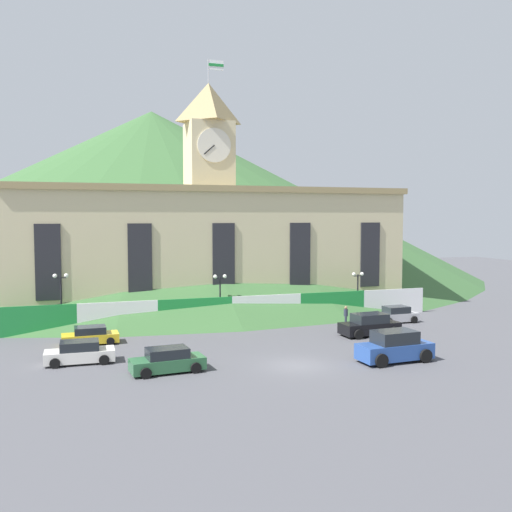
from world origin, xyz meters
TOP-DOWN VIEW (x-y plane):
  - ground_plane at (0.00, 0.00)m, footprint 160.00×160.00m
  - civic_building at (0.00, 23.92)m, footprint 39.84×11.92m
  - banner_fence at (0.00, 15.33)m, footprint 40.33×0.12m
  - hillside_backdrop at (0.00, 65.71)m, footprint 108.18×108.18m
  - street_lamp_left at (-14.67, 16.03)m, footprint 1.26×0.36m
  - street_lamp_center at (-0.93, 16.03)m, footprint 1.26×0.36m
  - street_lamp_right at (13.15, 16.03)m, footprint 1.26×0.36m
  - car_black_suv at (9.36, 6.95)m, footprint 4.99×2.56m
  - car_white_taxi at (-13.44, 5.11)m, footprint 4.54×2.20m
  - car_yellow_coupe at (-12.56, 10.85)m, footprint 4.22×2.16m
  - car_green_wagon at (-8.26, 1.07)m, footprint 4.74×2.44m
  - car_blue_van at (6.70, -1.08)m, footprint 5.20×2.60m
  - car_silver_hatch at (14.54, 11.23)m, footprint 3.95×2.10m
  - pedestrian at (9.57, 11.59)m, footprint 0.50×0.50m

SIDE VIEW (x-z plane):
  - ground_plane at x=0.00m, z-range 0.00..0.00m
  - car_yellow_coupe at x=-12.56m, z-range -0.05..1.30m
  - car_silver_hatch at x=14.54m, z-range -0.06..1.44m
  - car_white_taxi at x=-13.44m, z-range -0.06..1.44m
  - car_green_wagon at x=-8.26m, z-range -0.06..1.49m
  - car_black_suv at x=9.36m, z-range -0.07..1.73m
  - pedestrian at x=9.57m, z-range 0.08..1.78m
  - car_blue_van at x=6.70m, z-range -0.09..2.01m
  - banner_fence at x=0.00m, z-range 0.00..2.49m
  - street_lamp_right at x=13.15m, z-range 1.03..5.27m
  - street_lamp_center at x=-0.93m, z-range 1.06..5.54m
  - street_lamp_left at x=-14.67m, z-range 1.13..6.13m
  - civic_building at x=0.00m, z-range -6.07..19.74m
  - hillside_backdrop at x=0.00m, z-range 0.00..27.72m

